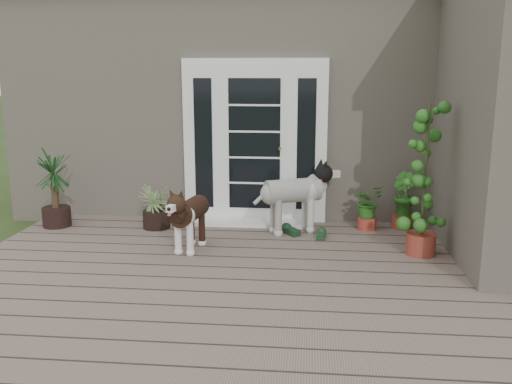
{
  "coord_description": "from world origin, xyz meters",
  "views": [
    {
      "loc": [
        0.52,
        -4.64,
        2.12
      ],
      "look_at": [
        -0.1,
        1.75,
        0.7
      ],
      "focal_mm": 38.74,
      "sensor_mm": 36.0,
      "label": 1
    }
  ],
  "objects": [
    {
      "name": "deck",
      "position": [
        0.0,
        0.4,
        0.06
      ],
      "size": [
        6.2,
        4.6,
        0.12
      ],
      "primitive_type": "cube",
      "color": "#6B5B4C",
      "rests_on": "ground"
    },
    {
      "name": "roof_main",
      "position": [
        0.0,
        4.65,
        3.2
      ],
      "size": [
        7.6,
        4.2,
        0.2
      ],
      "primitive_type": "cube",
      "color": "#2D2826",
      "rests_on": "house_main"
    },
    {
      "name": "house_main",
      "position": [
        0.0,
        4.65,
        1.55
      ],
      "size": [
        7.4,
        4.0,
        3.1
      ],
      "primitive_type": "cube",
      "color": "#665E54",
      "rests_on": "ground"
    },
    {
      "name": "spider_plant",
      "position": [
        -1.43,
        2.09,
        0.43
      ],
      "size": [
        0.68,
        0.68,
        0.62
      ],
      "primitive_type": null,
      "rotation": [
        0.0,
        0.0,
        -0.19
      ],
      "color": "#8EAD6A",
      "rests_on": "deck"
    },
    {
      "name": "clog_left",
      "position": [
        0.31,
        1.98,
        0.17
      ],
      "size": [
        0.31,
        0.36,
        0.1
      ],
      "primitive_type": null,
      "rotation": [
        0.0,
        0.0,
        0.61
      ],
      "color": "black",
      "rests_on": "deck"
    },
    {
      "name": "yucca",
      "position": [
        -2.75,
        2.05,
        0.62
      ],
      "size": [
        0.91,
        0.91,
        1.0
      ],
      "primitive_type": null,
      "rotation": [
        0.0,
        0.0,
        0.42
      ],
      "color": "#113418",
      "rests_on": "deck"
    },
    {
      "name": "door_unit",
      "position": [
        -0.2,
        2.6,
        1.19
      ],
      "size": [
        1.9,
        0.14,
        2.15
      ],
      "primitive_type": "cube",
      "color": "white",
      "rests_on": "deck"
    },
    {
      "name": "clog_right",
      "position": [
        0.69,
        1.85,
        0.17
      ],
      "size": [
        0.17,
        0.32,
        0.09
      ],
      "primitive_type": null,
      "rotation": [
        0.0,
        0.0,
        -0.08
      ],
      "color": "#153419",
      "rests_on": "deck"
    },
    {
      "name": "herb_c",
      "position": [
        2.33,
        2.4,
        0.39
      ],
      "size": [
        0.44,
        0.44,
        0.54
      ],
      "primitive_type": "imported",
      "rotation": [
        0.0,
        0.0,
        4.37
      ],
      "color": "#175117",
      "rests_on": "deck"
    },
    {
      "name": "white_dog",
      "position": [
        0.33,
        2.07,
        0.51
      ],
      "size": [
        1.02,
        0.76,
        0.78
      ],
      "primitive_type": null,
      "rotation": [
        0.0,
        0.0,
        -1.14
      ],
      "color": "silver",
      "rests_on": "deck"
    },
    {
      "name": "herb_a",
      "position": [
        1.27,
        2.28,
        0.36
      ],
      "size": [
        0.54,
        0.54,
        0.49
      ],
      "primitive_type": "imported",
      "rotation": [
        0.0,
        0.0,
        0.71
      ],
      "color": "#2B5D1A",
      "rests_on": "deck"
    },
    {
      "name": "sapling",
      "position": [
        1.77,
        1.35,
        0.98
      ],
      "size": [
        0.64,
        0.64,
        1.72
      ],
      "primitive_type": null,
      "rotation": [
        0.0,
        0.0,
        0.33
      ],
      "color": "#204F16",
      "rests_on": "deck"
    },
    {
      "name": "herb_b",
      "position": [
        1.73,
        2.4,
        0.38
      ],
      "size": [
        0.46,
        0.46,
        0.52
      ],
      "primitive_type": "imported",
      "rotation": [
        0.0,
        0.0,
        1.99
      ],
      "color": "#275C1A",
      "rests_on": "deck"
    },
    {
      "name": "brindle_dog",
      "position": [
        -0.8,
        1.26,
        0.45
      ],
      "size": [
        0.48,
        0.85,
        0.67
      ],
      "primitive_type": null,
      "rotation": [
        0.0,
        0.0,
        2.96
      ],
      "color": "#321B12",
      "rests_on": "deck"
    },
    {
      "name": "door_step",
      "position": [
        -0.2,
        2.4,
        0.14
      ],
      "size": [
        1.6,
        0.4,
        0.05
      ],
      "primitive_type": "cube",
      "color": "white",
      "rests_on": "deck"
    }
  ]
}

